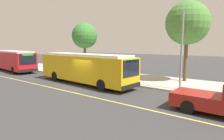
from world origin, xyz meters
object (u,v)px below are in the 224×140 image
object	(u,v)px
transit_bus_second	(13,60)
pedestrian_commuter	(105,69)
waiting_bench	(114,71)
transit_bus_main	(84,67)
route_sign_post	(116,63)

from	to	relation	value
transit_bus_second	pedestrian_commuter	xyz separation A→B (m)	(14.75, 3.42, -0.50)
transit_bus_second	pedestrian_commuter	distance (m)	15.15
waiting_bench	pedestrian_commuter	bearing A→B (deg)	-90.62
waiting_bench	transit_bus_second	bearing A→B (deg)	-160.90
transit_bus_main	waiting_bench	xyz separation A→B (m)	(-0.37, 5.26, -0.98)
transit_bus_second	pedestrian_commuter	bearing A→B (deg)	13.05
transit_bus_second	waiting_bench	bearing A→B (deg)	19.10
transit_bus_main	route_sign_post	xyz separation A→B (m)	(1.79, 2.84, 0.34)
transit_bus_main	waiting_bench	bearing A→B (deg)	93.98
transit_bus_second	pedestrian_commuter	world-z (taller)	transit_bus_second
transit_bus_second	pedestrian_commuter	size ratio (longest dim) A/B	6.43
pedestrian_commuter	transit_bus_second	bearing A→B (deg)	-166.95
route_sign_post	pedestrian_commuter	size ratio (longest dim) A/B	1.66
transit_bus_second	waiting_bench	world-z (taller)	transit_bus_second
transit_bus_second	route_sign_post	world-z (taller)	same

